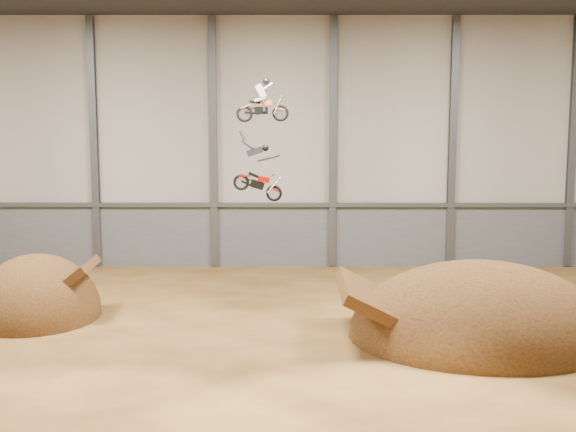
# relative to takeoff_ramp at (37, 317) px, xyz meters

# --- Properties ---
(floor) EXTENTS (40.00, 40.00, 0.00)m
(floor) POSITION_rel_takeoff_ramp_xyz_m (10.18, -4.19, 0.00)
(floor) COLOR #533516
(floor) RESTS_ON ground
(back_wall) EXTENTS (40.00, 0.10, 14.00)m
(back_wall) POSITION_rel_takeoff_ramp_xyz_m (10.18, 10.81, 7.00)
(back_wall) COLOR #AEA89A
(back_wall) RESTS_ON ground
(lower_band_back) EXTENTS (39.80, 0.18, 3.50)m
(lower_band_back) POSITION_rel_takeoff_ramp_xyz_m (10.18, 10.71, 1.75)
(lower_band_back) COLOR #585A60
(lower_band_back) RESTS_ON ground
(steel_rail) EXTENTS (39.80, 0.35, 0.20)m
(steel_rail) POSITION_rel_takeoff_ramp_xyz_m (10.18, 10.56, 3.55)
(steel_rail) COLOR #47494F
(steel_rail) RESTS_ON lower_band_back
(steel_column_1) EXTENTS (0.40, 0.36, 13.90)m
(steel_column_1) POSITION_rel_takeoff_ramp_xyz_m (0.18, 10.61, 7.00)
(steel_column_1) COLOR #47494F
(steel_column_1) RESTS_ON ground
(steel_column_2) EXTENTS (0.40, 0.36, 13.90)m
(steel_column_2) POSITION_rel_takeoff_ramp_xyz_m (6.85, 10.61, 7.00)
(steel_column_2) COLOR #47494F
(steel_column_2) RESTS_ON ground
(steel_column_3) EXTENTS (0.40, 0.36, 13.90)m
(steel_column_3) POSITION_rel_takeoff_ramp_xyz_m (13.52, 10.61, 7.00)
(steel_column_3) COLOR #47494F
(steel_column_3) RESTS_ON ground
(steel_column_4) EXTENTS (0.40, 0.36, 13.90)m
(steel_column_4) POSITION_rel_takeoff_ramp_xyz_m (20.18, 10.61, 7.00)
(steel_column_4) COLOR #47494F
(steel_column_4) RESTS_ON ground
(steel_column_5) EXTENTS (0.40, 0.36, 13.90)m
(steel_column_5) POSITION_rel_takeoff_ramp_xyz_m (26.85, 10.61, 7.00)
(steel_column_5) COLOR #47494F
(steel_column_5) RESTS_ON ground
(takeoff_ramp) EXTENTS (5.56, 6.42, 5.56)m
(takeoff_ramp) POSITION_rel_takeoff_ramp_xyz_m (0.00, 0.00, 0.00)
(takeoff_ramp) COLOR #361F0D
(takeoff_ramp) RESTS_ON ground
(landing_ramp) EXTENTS (10.59, 9.36, 6.11)m
(landing_ramp) POSITION_rel_takeoff_ramp_xyz_m (18.81, -2.89, 0.00)
(landing_ramp) COLOR #361F0D
(landing_ramp) RESTS_ON ground
(fmx_rider_a) EXTENTS (2.27, 0.92, 2.04)m
(fmx_rider_a) POSITION_rel_takeoff_ramp_xyz_m (9.98, 0.23, 9.54)
(fmx_rider_a) COLOR #CD4B1D
(fmx_rider_b) EXTENTS (3.60, 1.33, 3.24)m
(fmx_rider_b) POSITION_rel_takeoff_ramp_xyz_m (9.65, 0.03, 6.64)
(fmx_rider_b) COLOR #AC0C06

